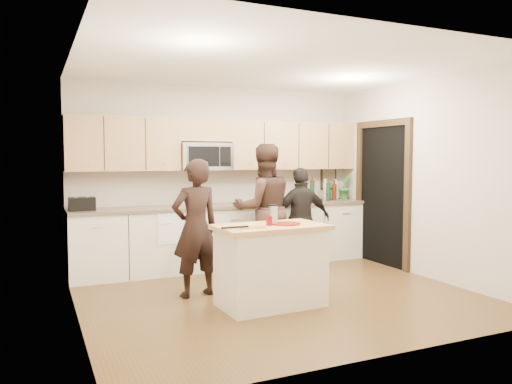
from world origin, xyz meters
name	(u,v)px	position (x,y,z in m)	size (l,w,h in m)	color
floor	(278,295)	(0.00, 0.00, 0.00)	(4.50, 4.50, 0.00)	#51391C
room_shell	(279,149)	(0.00, 0.00, 1.73)	(4.52, 4.02, 2.71)	#BBAEA0
back_cabinetry	(227,236)	(0.00, 1.69, 0.47)	(4.50, 0.66, 0.94)	silver
upper_cabinetry	(226,144)	(0.03, 1.83, 1.84)	(4.50, 0.33, 0.75)	tan
microwave	(205,157)	(-0.31, 1.80, 1.65)	(0.76, 0.41, 0.40)	silver
doorway	(382,189)	(2.23, 0.90, 1.16)	(0.06, 1.25, 2.20)	black
framed_picture	(328,178)	(1.95, 1.98, 1.28)	(0.30, 0.03, 0.38)	black
dish_towel	(168,218)	(-0.95, 1.50, 0.80)	(0.34, 0.60, 0.48)	white
island	(271,265)	(-0.27, -0.35, 0.45)	(1.23, 0.75, 0.90)	silver
red_plate	(286,224)	(-0.09, -0.38, 0.91)	(0.31, 0.31, 0.02)	maroon
box_grater	(273,214)	(-0.23, -0.34, 1.02)	(0.10, 0.06, 0.21)	silver
drink_glass	(269,221)	(-0.30, -0.38, 0.95)	(0.07, 0.07, 0.10)	maroon
cutting_board	(250,227)	(-0.56, -0.44, 0.91)	(0.26, 0.20, 0.02)	tan
tongs	(235,227)	(-0.76, -0.52, 0.92)	(0.30, 0.03, 0.02)	black
knife	(258,226)	(-0.49, -0.49, 0.92)	(0.20, 0.02, 0.01)	silver
toaster	(82,204)	(-2.05, 1.67, 1.03)	(0.33, 0.23, 0.18)	black
bottle_cluster	(325,190)	(1.71, 1.70, 1.11)	(0.61, 0.32, 0.39)	black
orchid	(345,187)	(2.10, 1.72, 1.15)	(0.23, 0.19, 0.43)	#307832
woman_left	(195,228)	(-0.90, 0.37, 0.81)	(0.59, 0.39, 1.62)	black
woman_center	(264,209)	(0.34, 1.13, 0.91)	(0.89, 0.69, 1.83)	#321F19
woman_right	(301,219)	(0.89, 1.02, 0.75)	(0.87, 0.36, 1.49)	black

